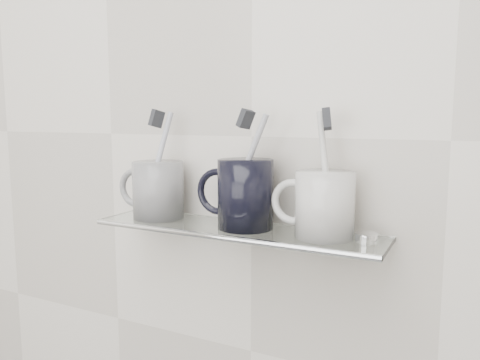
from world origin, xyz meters
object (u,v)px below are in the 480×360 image
Objects in this scene: shelf_glass at (235,230)px; mug_right at (325,205)px; mug_left at (158,190)px; mug_center at (246,194)px.

shelf_glass is 0.16m from mug_right.
mug_left is 1.01× the size of mug_right.
mug_center reaches higher than mug_right.
shelf_glass is at bearing -160.19° from mug_right.
mug_left is at bearing 178.23° from shelf_glass.
mug_right is (0.15, 0.00, 0.06)m from shelf_glass.
mug_center is (0.02, 0.00, 0.06)m from shelf_glass.
mug_center is at bearing 16.82° from mug_left.
mug_center reaches higher than shelf_glass.
shelf_glass is at bearing 177.88° from mug_center.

